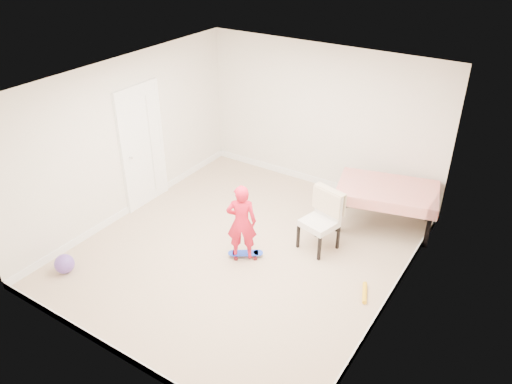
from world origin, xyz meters
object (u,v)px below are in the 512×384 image
Objects in this scene: dining_chair at (319,221)px; child at (242,224)px; dining_table at (385,207)px; skateboard at (246,255)px; balloon at (64,264)px.

child is at bearing -119.87° from dining_chair.
dining_table is 2.45m from child.
dining_chair is 1.18m from child.
child is at bearing -159.20° from skateboard.
child reaches higher than skateboard.
dining_chair is at bearing 10.74° from skateboard.
balloon is (-3.38, -3.59, -0.22)m from dining_table.
balloon is at bearing -123.25° from dining_chair.
skateboard is 0.56m from child.
dining_table reaches higher than balloon.
dining_chair is 3.71m from balloon.
child is 2.57m from balloon.
skateboard is at bearing -140.66° from dining_table.
dining_table is 2.94× the size of skateboard.
skateboard is 0.44× the size of child.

